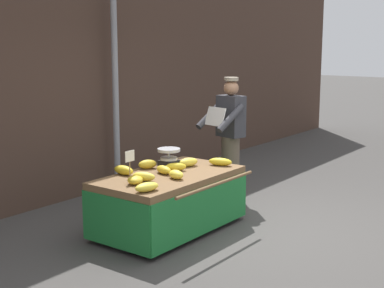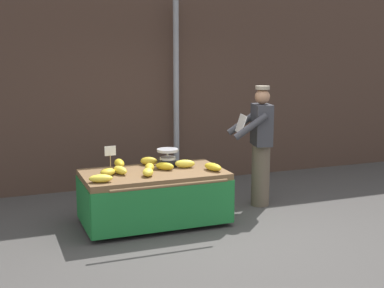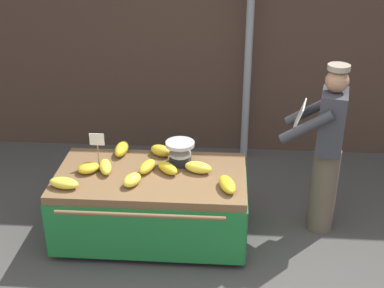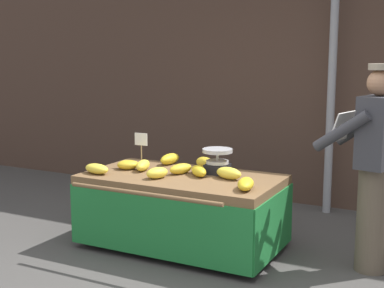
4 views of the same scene
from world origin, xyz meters
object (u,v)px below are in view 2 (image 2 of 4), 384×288
(banana_bunch_0, at_px, (185,164))
(banana_bunch_4, at_px, (148,172))
(banana_bunch_3, at_px, (213,167))
(banana_bunch_8, at_px, (120,170))
(banana_bunch_1, at_px, (150,167))
(banana_bunch_7, at_px, (108,172))
(banana_bunch_5, at_px, (165,166))
(banana_bunch_6, at_px, (101,178))
(weighing_scale, at_px, (168,158))
(vendor_person, at_px, (260,145))
(street_pole, at_px, (176,95))
(banana_bunch_9, at_px, (149,161))
(banana_cart, at_px, (154,186))
(banana_bunch_2, at_px, (119,163))
(price_sign, at_px, (110,153))

(banana_bunch_0, bearing_deg, banana_bunch_4, -155.04)
(banana_bunch_3, height_order, banana_bunch_8, banana_bunch_8)
(banana_bunch_1, distance_m, banana_bunch_7, 0.55)
(banana_bunch_5, distance_m, banana_bunch_6, 0.96)
(weighing_scale, distance_m, vendor_person, 1.39)
(street_pole, bearing_deg, banana_bunch_9, -122.55)
(street_pole, relative_size, banana_bunch_8, 10.95)
(banana_cart, bearing_deg, banana_bunch_9, 82.42)
(banana_bunch_1, height_order, banana_bunch_3, same)
(banana_bunch_0, height_order, banana_bunch_2, banana_bunch_2)
(banana_bunch_1, relative_size, banana_bunch_4, 1.17)
(price_sign, distance_m, banana_bunch_5, 0.72)
(banana_bunch_6, bearing_deg, banana_bunch_3, 2.96)
(banana_bunch_8, bearing_deg, banana_bunch_7, -172.79)
(street_pole, bearing_deg, weighing_scale, -113.52)
(street_pole, xyz_separation_m, price_sign, (-1.45, -1.63, -0.55))
(banana_bunch_4, bearing_deg, banana_cart, 56.95)
(banana_cart, relative_size, price_sign, 5.33)
(banana_bunch_8, bearing_deg, street_pole, 52.09)
(street_pole, bearing_deg, banana_bunch_8, -127.91)
(banana_bunch_2, xyz_separation_m, banana_bunch_5, (0.51, -0.36, -0.00))
(banana_cart, relative_size, banana_bunch_5, 7.20)
(banana_bunch_4, bearing_deg, banana_bunch_7, 155.68)
(banana_bunch_3, height_order, banana_bunch_7, banana_bunch_3)
(weighing_scale, xyz_separation_m, banana_bunch_7, (-0.85, -0.22, -0.07))
(banana_bunch_3, bearing_deg, banana_bunch_1, 159.79)
(banana_bunch_0, bearing_deg, banana_bunch_9, 140.83)
(banana_bunch_2, relative_size, vendor_person, 0.17)
(weighing_scale, xyz_separation_m, banana_bunch_5, (-0.10, -0.18, -0.07))
(banana_bunch_6, height_order, banana_bunch_8, banana_bunch_8)
(price_sign, height_order, banana_bunch_3, price_sign)
(banana_bunch_0, bearing_deg, street_pole, 73.99)
(price_sign, relative_size, vendor_person, 0.20)
(banana_bunch_5, bearing_deg, banana_bunch_6, -159.44)
(banana_bunch_2, relative_size, banana_bunch_9, 1.28)
(weighing_scale, bearing_deg, banana_bunch_0, -40.49)
(price_sign, relative_size, banana_bunch_4, 1.54)
(banana_bunch_1, bearing_deg, banana_bunch_5, -5.49)
(weighing_scale, xyz_separation_m, banana_bunch_2, (-0.61, 0.18, -0.06))
(banana_bunch_6, xyz_separation_m, banana_bunch_9, (0.79, 0.68, 0.01))
(banana_bunch_1, bearing_deg, banana_bunch_2, 132.26)
(banana_bunch_7, relative_size, banana_bunch_8, 0.77)
(banana_bunch_3, distance_m, banana_bunch_4, 0.86)
(banana_bunch_8, bearing_deg, banana_bunch_0, 3.01)
(banana_cart, height_order, banana_bunch_4, banana_bunch_4)
(banana_bunch_3, bearing_deg, banana_bunch_9, 137.75)
(street_pole, distance_m, banana_bunch_0, 1.92)
(banana_cart, bearing_deg, weighing_scale, 39.90)
(banana_bunch_2, xyz_separation_m, banana_bunch_8, (-0.08, -0.38, -0.00))
(banana_bunch_4, relative_size, banana_bunch_5, 0.88)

